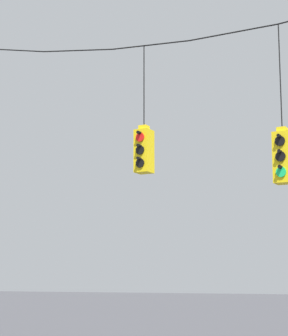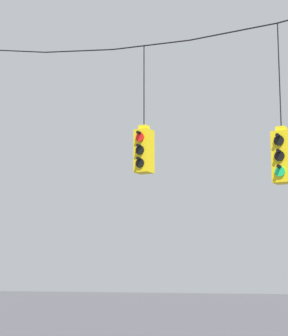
% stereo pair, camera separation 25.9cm
% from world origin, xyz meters
% --- Properties ---
extents(span_wire, '(13.66, 0.03, 0.86)m').
position_xyz_m(span_wire, '(-0.00, -0.29, 7.84)').
color(span_wire, black).
extents(traffic_light_near_right_pole, '(0.34, 0.46, 2.88)m').
position_xyz_m(traffic_light_near_right_pole, '(-2.10, -0.30, 5.25)').
color(traffic_light_near_right_pole, yellow).
extents(traffic_light_near_left_pole, '(0.34, 0.46, 3.26)m').
position_xyz_m(traffic_light_near_left_pole, '(0.98, -0.30, 4.84)').
color(traffic_light_near_left_pole, yellow).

